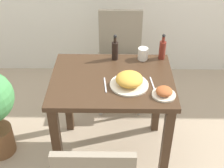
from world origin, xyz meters
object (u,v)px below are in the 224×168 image
(side_plate, at_px, (164,92))
(sauce_bottle, at_px, (115,50))
(food_plate, at_px, (129,80))
(chair_far, at_px, (120,54))
(drink_cup, at_px, (143,54))
(condiment_bottle, at_px, (162,49))

(side_plate, bearing_deg, sauce_bottle, 125.03)
(food_plate, bearing_deg, chair_far, 93.49)
(drink_cup, bearing_deg, food_plate, -108.39)
(food_plate, xyz_separation_m, sauce_bottle, (-0.10, 0.34, 0.04))
(food_plate, distance_m, condiment_bottle, 0.44)
(side_plate, bearing_deg, drink_cup, 103.01)
(food_plate, height_order, sauce_bottle, sauce_bottle)
(food_plate, xyz_separation_m, condiment_bottle, (0.26, 0.36, 0.04))
(side_plate, relative_size, drink_cup, 1.68)
(chair_far, relative_size, condiment_bottle, 4.38)
(sauce_bottle, relative_size, condiment_bottle, 1.00)
(drink_cup, relative_size, condiment_bottle, 0.45)
(side_plate, distance_m, condiment_bottle, 0.47)
(side_plate, height_order, sauce_bottle, sauce_bottle)
(chair_far, xyz_separation_m, food_plate, (0.05, -0.82, 0.28))
(sauce_bottle, bearing_deg, side_plate, -54.97)
(food_plate, height_order, condiment_bottle, condiment_bottle)
(condiment_bottle, bearing_deg, drink_cup, -175.14)
(food_plate, distance_m, sauce_bottle, 0.36)
(chair_far, distance_m, drink_cup, 0.57)
(chair_far, relative_size, drink_cup, 9.73)
(sauce_bottle, bearing_deg, chair_far, 84.28)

